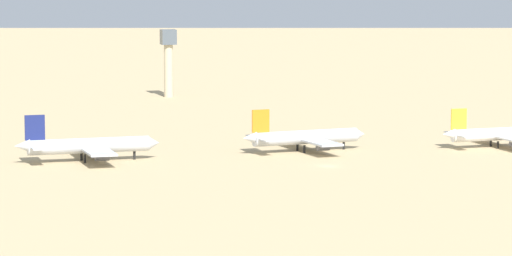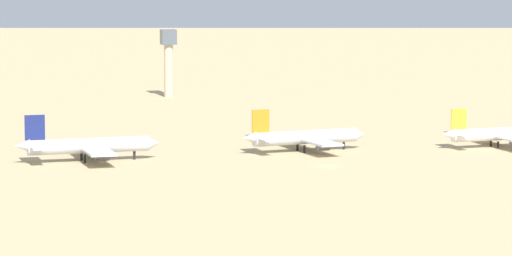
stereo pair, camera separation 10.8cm
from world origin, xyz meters
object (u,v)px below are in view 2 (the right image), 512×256
Objects in this scene: parked_jet_orange_4 at (304,137)px; parked_jet_yellow_5 at (498,134)px; parked_jet_navy_3 at (87,146)px; control_tower at (169,56)px.

parked_jet_orange_4 is 1.07× the size of parked_jet_yellow_5.
control_tower is (51.71, 153.00, 10.62)m from parked_jet_navy_3.
control_tower is at bearing 84.20° from parked_jet_orange_4.
parked_jet_navy_3 is at bearing -108.68° from control_tower.
control_tower is at bearing 69.00° from parked_jet_navy_3.
parked_jet_navy_3 reaches higher than parked_jet_yellow_5.
control_tower is at bearing 106.66° from parked_jet_yellow_5.
parked_jet_orange_4 is at bearing 171.19° from parked_jet_yellow_5.
parked_jet_navy_3 is 1.12× the size of parked_jet_yellow_5.
parked_jet_navy_3 is at bearing 175.55° from parked_jet_orange_4.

